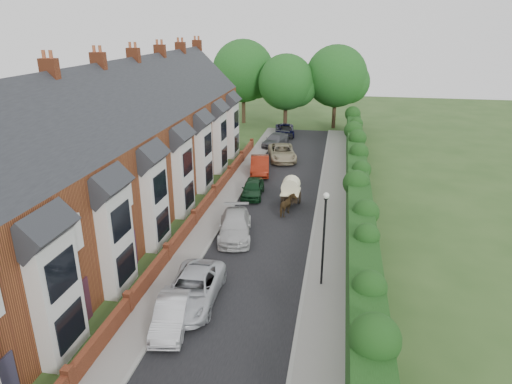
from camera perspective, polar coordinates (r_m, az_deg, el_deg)
ground at (r=21.43m, az=-1.95°, el=-16.31°), size 140.00×140.00×0.00m
road at (r=30.85m, az=1.54°, el=-4.06°), size 6.00×58.00×0.02m
pavement_hedge_side at (r=30.53m, az=9.18°, el=-4.51°), size 2.20×58.00×0.12m
pavement_house_side at (r=31.60m, az=-5.38°, el=-3.43°), size 1.70×58.00×0.12m
kerb_hedge_side at (r=30.55m, az=7.21°, el=-4.37°), size 0.18×58.00×0.13m
kerb_house_side at (r=31.40m, az=-3.97°, el=-3.54°), size 0.18×58.00×0.13m
hedge at (r=29.95m, az=12.79°, el=-2.05°), size 2.10×58.00×2.85m
terrace_row at (r=31.61m, az=-17.64°, el=4.19°), size 9.05×40.50×11.50m
garden_wall_row at (r=30.85m, az=-7.70°, el=-3.34°), size 0.35×40.35×1.10m
lamppost at (r=22.82m, az=8.54°, el=-4.45°), size 0.32×0.32×5.16m
tree_far_left at (r=57.61m, az=4.13°, el=13.37°), size 7.14×6.80×9.29m
tree_far_right at (r=59.16m, az=10.38°, el=13.87°), size 7.98×7.60×10.31m
tree_far_back at (r=61.39m, az=-1.20°, el=14.71°), size 8.40×8.00×10.82m
car_silver_a at (r=21.34m, az=-10.50°, el=-14.75°), size 2.00×4.07×1.28m
car_silver_b at (r=22.75m, az=-7.89°, el=-11.91°), size 2.55×5.24×1.43m
car_white at (r=28.96m, az=-2.65°, el=-4.26°), size 2.87×5.21×1.43m
car_green at (r=35.50m, az=-0.42°, el=0.47°), size 1.84×4.01×1.33m
car_red at (r=40.94m, az=0.49°, el=3.37°), size 2.34×4.82×1.52m
car_beige at (r=45.14m, az=3.28°, el=4.95°), size 3.64×5.80×1.49m
car_grey at (r=50.33m, az=2.47°, el=6.51°), size 2.90×4.91×1.33m
car_black at (r=54.70m, az=3.86°, el=7.61°), size 2.03×4.03×1.32m
horse at (r=32.06m, az=3.96°, el=-1.73°), size 1.22×1.87×1.46m
horse_cart at (r=33.59m, az=4.36°, el=0.31°), size 1.39×3.07×2.22m
car_extra_far at (r=55.16m, az=3.60°, el=7.73°), size 2.85×5.01×1.32m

